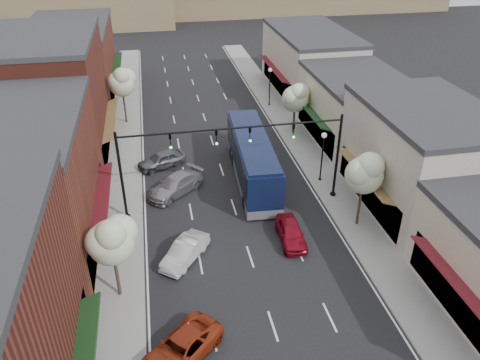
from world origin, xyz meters
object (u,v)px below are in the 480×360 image
tree_right_near (366,172)px  parked_car_c (175,185)px  coach_bus (252,158)px  parked_car_a (181,350)px  lamp_post_far (270,80)px  tree_left_far (122,81)px  signal_mast_left (154,161)px  signal_mast_right (308,147)px  lamp_post_near (323,149)px  red_hatchback (291,233)px  tree_left_near (112,239)px  parked_car_b (185,251)px  tree_right_far (296,97)px  parked_car_d (162,160)px

tree_right_near → parked_car_c: (-12.57, 6.98, -3.71)m
coach_bus → parked_car_a: bearing=-110.2°
parked_car_a → lamp_post_far: bearing=114.9°
tree_left_far → signal_mast_left: bearing=-81.7°
signal_mast_left → tree_left_far: size_ratio=1.34×
coach_bus → parked_car_c: (-6.51, -1.00, -1.25)m
tree_left_far → signal_mast_right: bearing=-52.3°
lamp_post_near → red_hatchback: lamp_post_near is taller
parked_car_a → lamp_post_near: bearing=96.6°
red_hatchback → parked_car_c: parked_car_c is taller
signal_mast_right → red_hatchback: 6.74m
tree_left_near → parked_car_b: 5.97m
tree_left_near → parked_car_a: size_ratio=1.17×
tree_left_near → lamp_post_near: tree_left_near is taller
signal_mast_left → lamp_post_near: size_ratio=1.85×
tree_right_near → lamp_post_far: (-0.55, 24.06, -1.45)m
tree_right_far → parked_car_d: size_ratio=1.28×
tree_left_far → tree_right_near: bearing=-53.0°
lamp_post_near → parked_car_b: size_ratio=1.08×
red_hatchback → parked_car_b: 7.33m
tree_left_far → lamp_post_near: tree_left_far is taller
parked_car_d → red_hatchback: bearing=10.2°
tree_left_near → red_hatchback: (11.35, 3.21, -3.53)m
signal_mast_right → parked_car_c: (-9.85, 2.92, -3.88)m
tree_left_near → lamp_post_far: 32.35m
parked_car_a → red_hatchback: bearing=91.5°
signal_mast_right → parked_car_c: bearing=163.5°
lamp_post_far → coach_bus: lamp_post_far is taller
tree_left_near → coach_bus: bearing=48.7°
lamp_post_near → tree_left_far: bearing=136.1°
signal_mast_left → parked_car_c: (1.40, 2.92, -3.88)m
tree_right_far → parked_car_d: tree_right_far is taller
signal_mast_right → tree_left_near: signal_mast_right is taller
parked_car_c → lamp_post_far: bearing=103.9°
tree_right_far → lamp_post_far: (-0.55, 8.06, -0.99)m
lamp_post_near → parked_car_a: 20.46m
tree_right_far → tree_left_near: (-16.60, -20.00, 0.23)m
tree_left_far → lamp_post_near: 22.33m
red_hatchback → tree_right_far: bearing=75.4°
tree_right_near → tree_left_near: tree_right_near is taller
tree_left_near → coach_bus: tree_left_near is taller
coach_bus → parked_car_b: size_ratio=3.07×
signal_mast_right → parked_car_c: 10.98m
parked_car_b → parked_car_d: 13.01m
lamp_post_near → parked_car_a: (-12.93, -15.69, -2.33)m
lamp_post_far → parked_car_c: size_ratio=0.87×
tree_right_near → tree_left_near: (-16.60, -4.00, -0.23)m
parked_car_c → tree_right_near: bearing=20.0°
red_hatchback → signal_mast_right: bearing=65.3°
tree_right_near → parked_car_a: bearing=-145.9°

